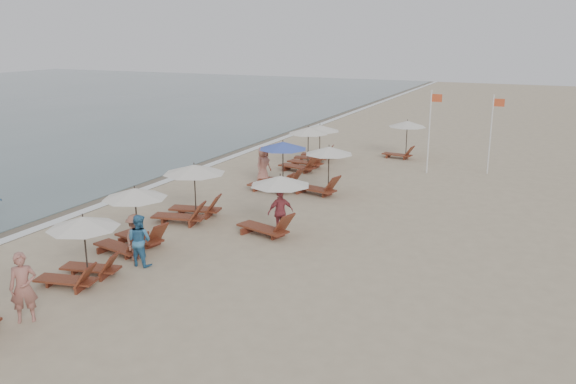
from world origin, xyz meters
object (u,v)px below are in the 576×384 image
at_px(lounger_station_1, 80,249).
at_px(inland_station_2, 404,133).
at_px(lounger_station_4, 278,167).
at_px(beachgoer_mid_a, 139,240).
at_px(lounger_station_3, 190,192).
at_px(inland_station_0, 272,200).
at_px(flag_pole_near, 430,128).
at_px(beachgoer_near, 23,287).
at_px(lounger_station_5, 304,150).
at_px(beachgoer_far_b, 263,165).
at_px(beachgoer_far_a, 280,212).
at_px(lounger_station_2, 131,220).
at_px(lounger_station_6, 317,141).
at_px(inland_station_1, 322,167).
at_px(beachgoer_mid_b, 135,237).

xyz_separation_m(lounger_station_1, inland_station_2, (4.20, 22.02, 0.42)).
height_order(lounger_station_4, beachgoer_mid_a, lounger_station_4).
bearing_deg(inland_station_2, lounger_station_3, -106.85).
height_order(lounger_station_3, inland_station_0, lounger_station_3).
distance_m(inland_station_0, flag_pole_near, 12.85).
bearing_deg(lounger_station_3, beachgoer_near, -83.90).
bearing_deg(lounger_station_1, lounger_station_5, 89.87).
height_order(lounger_station_1, beachgoer_far_b, lounger_station_1).
xyz_separation_m(lounger_station_3, beachgoer_far_a, (4.00, -0.05, -0.29)).
bearing_deg(lounger_station_2, beachgoer_near, -80.72).
bearing_deg(flag_pole_near, lounger_station_4, -132.29).
relative_size(lounger_station_5, beachgoer_far_a, 1.55).
bearing_deg(lounger_station_6, flag_pole_near, -4.93).
relative_size(lounger_station_2, lounger_station_6, 1.00).
height_order(lounger_station_4, flag_pole_near, flag_pole_near).
bearing_deg(inland_station_1, lounger_station_2, -108.53).
xyz_separation_m(inland_station_1, beachgoer_mid_a, (-2.08, -10.55, -0.45)).
xyz_separation_m(lounger_station_1, beachgoer_far_a, (3.50, 6.47, -0.22)).
height_order(lounger_station_2, lounger_station_5, lounger_station_5).
bearing_deg(inland_station_1, inland_station_0, -85.73).
xyz_separation_m(lounger_station_1, lounger_station_2, (-0.40, 2.82, 0.03)).
distance_m(inland_station_2, beachgoer_far_b, 10.17).
relative_size(lounger_station_1, beachgoer_mid_b, 1.57).
height_order(lounger_station_5, lounger_station_6, lounger_station_5).
distance_m(lounger_station_6, inland_station_2, 5.24).
xyz_separation_m(lounger_station_4, lounger_station_6, (-0.83, 6.93, 0.03)).
bearing_deg(lounger_station_3, beachgoer_far_a, -0.75).
bearing_deg(lounger_station_2, beachgoer_mid_a, -41.92).
distance_m(inland_station_0, beachgoer_mid_a, 5.15).
distance_m(lounger_station_4, beachgoer_mid_a, 10.51).
bearing_deg(lounger_station_1, inland_station_0, 62.59).
relative_size(lounger_station_5, beachgoer_mid_b, 1.70).
height_order(lounger_station_1, lounger_station_6, lounger_station_6).
bearing_deg(beachgoer_near, beachgoer_far_a, 29.38).
bearing_deg(beachgoer_mid_a, beachgoer_near, 87.35).
bearing_deg(beachgoer_far_a, flag_pole_near, -149.80).
xyz_separation_m(beachgoer_mid_a, beachgoer_mid_b, (-0.43, 0.32, -0.07)).
relative_size(lounger_station_4, inland_station_2, 1.08).
bearing_deg(inland_station_2, beachgoer_far_b, -117.91).
relative_size(lounger_station_2, beachgoer_mid_a, 1.51).
xyz_separation_m(inland_station_0, inland_station_2, (0.94, 15.74, 0.17)).
bearing_deg(inland_station_2, lounger_station_6, -148.14).
relative_size(beachgoer_near, beachgoer_mid_a, 1.11).
height_order(lounger_station_2, inland_station_0, lounger_station_2).
distance_m(lounger_station_2, lounger_station_6, 16.44).
bearing_deg(lounger_station_3, inland_station_1, 60.61).
bearing_deg(lounger_station_2, inland_station_1, 71.47).
distance_m(lounger_station_4, lounger_station_5, 4.41).
bearing_deg(beachgoer_far_b, lounger_station_5, 5.59).
distance_m(lounger_station_3, lounger_station_6, 12.74).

